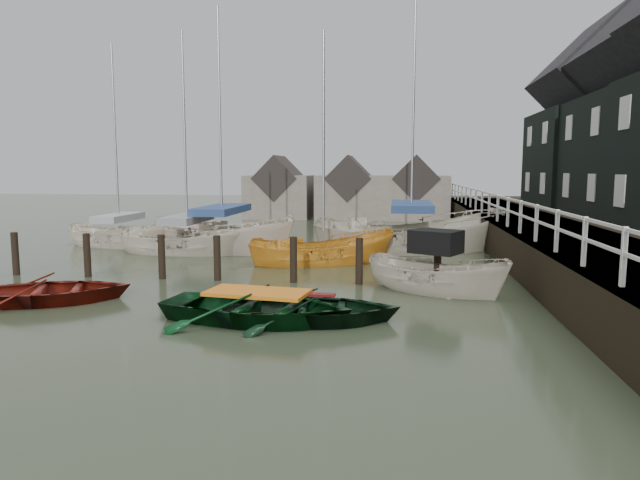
# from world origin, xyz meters

# --- Properties ---
(ground) EXTENTS (120.00, 120.00, 0.00)m
(ground) POSITION_xyz_m (0.00, 0.00, 0.00)
(ground) COLOR #2E3824
(ground) RESTS_ON ground
(pier) EXTENTS (3.04, 32.00, 2.70)m
(pier) POSITION_xyz_m (9.48, 10.00, 0.71)
(pier) COLOR black
(pier) RESTS_ON ground
(mooring_pilings) EXTENTS (13.72, 0.22, 1.80)m
(mooring_pilings) POSITION_xyz_m (-1.11, 3.00, 0.50)
(mooring_pilings) COLOR black
(mooring_pilings) RESTS_ON ground
(far_sheds) EXTENTS (14.00, 4.08, 4.39)m
(far_sheds) POSITION_xyz_m (0.83, 26.00, 1.86)
(far_sheds) COLOR #665B51
(far_sheds) RESTS_ON ground
(rowboat_red) EXTENTS (4.90, 4.26, 0.85)m
(rowboat_red) POSITION_xyz_m (-4.64, -0.42, 0.00)
(rowboat_red) COLOR #63160E
(rowboat_red) RESTS_ON ground
(rowboat_green) EXTENTS (4.80, 3.73, 0.91)m
(rowboat_green) POSITION_xyz_m (1.20, -1.51, 0.00)
(rowboat_green) COLOR black
(rowboat_green) RESTS_ON ground
(rowboat_dkgreen) EXTENTS (4.17, 3.14, 0.82)m
(rowboat_dkgreen) POSITION_xyz_m (2.45, -1.35, 0.00)
(rowboat_dkgreen) COLOR black
(rowboat_dkgreen) RESTS_ON ground
(motorboat) EXTENTS (4.53, 3.46, 2.56)m
(motorboat) POSITION_xyz_m (5.40, 2.18, 0.10)
(motorboat) COLOR beige
(motorboat) RESTS_ON ground
(sailboat_a) EXTENTS (6.21, 2.61, 10.03)m
(sailboat_a) POSITION_xyz_m (-4.23, 8.49, 0.06)
(sailboat_a) COLOR beige
(sailboat_a) RESTS_ON ground
(sailboat_b) EXTENTS (8.03, 5.70, 11.51)m
(sailboat_b) POSITION_xyz_m (-3.10, 9.59, 0.06)
(sailboat_b) COLOR silver
(sailboat_b) RESTS_ON ground
(sailboat_c) EXTENTS (5.98, 4.21, 9.40)m
(sailboat_c) POSITION_xyz_m (1.62, 6.85, 0.01)
(sailboat_c) COLOR orange
(sailboat_c) RESTS_ON ground
(sailboat_d) EXTENTS (8.84, 5.19, 13.58)m
(sailboat_d) POSITION_xyz_m (4.90, 10.40, 0.06)
(sailboat_d) COLOR beige
(sailboat_d) RESTS_ON ground
(sailboat_e) EXTENTS (5.84, 3.35, 9.87)m
(sailboat_e) POSITION_xyz_m (-8.03, 10.10, 0.07)
(sailboat_e) COLOR silver
(sailboat_e) RESTS_ON ground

